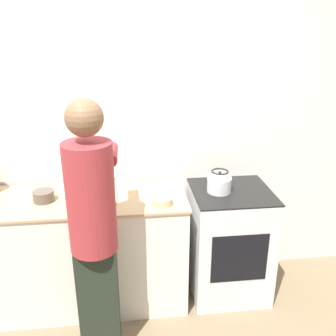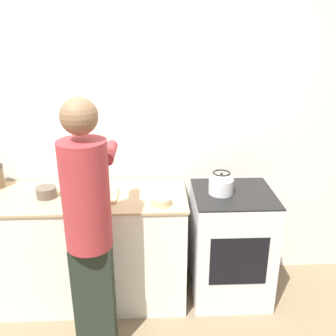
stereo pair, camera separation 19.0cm
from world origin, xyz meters
name	(u,v)px [view 1 (the left image)]	position (x,y,z in m)	size (l,w,h in m)	color
ground_plane	(126,321)	(0.00, 0.00, 0.00)	(12.00, 12.00, 0.00)	#7A664C
wall_back	(118,137)	(0.00, 0.67, 1.30)	(8.00, 0.05, 2.60)	silver
counter	(79,251)	(-0.35, 0.30, 0.47)	(1.71, 0.63, 0.94)	silver
oven	(229,242)	(0.88, 0.30, 0.47)	(0.63, 0.60, 0.93)	silver
person	(93,226)	(-0.16, -0.23, 0.99)	(0.33, 0.58, 1.79)	black
cutting_board	(94,198)	(-0.19, 0.27, 0.94)	(0.34, 0.25, 0.02)	tan
knife	(96,198)	(-0.18, 0.25, 0.96)	(0.20, 0.06, 0.01)	silver
kettle	(219,183)	(0.77, 0.30, 1.01)	(0.19, 0.19, 0.18)	silver
bowl_prep	(162,201)	(0.30, 0.12, 0.96)	(0.14, 0.14, 0.06)	#C6B789
bowl_mixing	(44,196)	(-0.56, 0.28, 0.98)	(0.15, 0.15, 0.08)	brown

